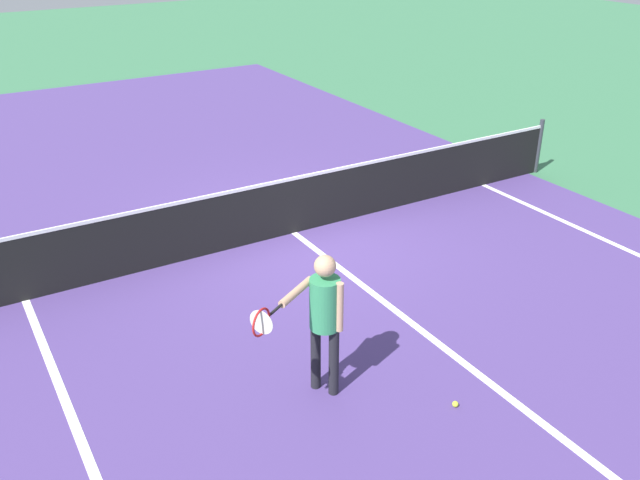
{
  "coord_description": "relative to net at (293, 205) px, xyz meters",
  "views": [
    {
      "loc": [
        -4.71,
        -8.71,
        4.73
      ],
      "look_at": [
        -0.81,
        -2.19,
        1.0
      ],
      "focal_mm": 38.01,
      "sensor_mm": 36.0,
      "label": 1
    }
  ],
  "objects": [
    {
      "name": "ground_plane",
      "position": [
        0.0,
        0.0,
        -0.49
      ],
      "size": [
        60.0,
        60.0,
        0.0
      ],
      "primitive_type": "plane",
      "color": "#38724C"
    },
    {
      "name": "net",
      "position": [
        0.0,
        0.0,
        0.0
      ],
      "size": [
        11.07,
        0.09,
        1.07
      ],
      "color": "#33383D",
      "rests_on": "ground_plane"
    },
    {
      "name": "line_center_service",
      "position": [
        0.0,
        -3.2,
        -0.49
      ],
      "size": [
        0.1,
        6.4,
        0.01
      ],
      "primitive_type": "cube",
      "color": "white",
      "rests_on": "ground_plane"
    },
    {
      "name": "court_surface_inbounds",
      "position": [
        0.0,
        0.0,
        -0.49
      ],
      "size": [
        10.62,
        24.4,
        0.0
      ],
      "primitive_type": "cube",
      "color": "#4C387A",
      "rests_on": "ground_plane"
    },
    {
      "name": "player_near",
      "position": [
        -1.66,
        -3.67,
        0.53
      ],
      "size": [
        1.15,
        0.6,
        1.65
      ],
      "color": "black",
      "rests_on": "ground_plane"
    },
    {
      "name": "tennis_ball_mid_court",
      "position": [
        -0.59,
        -4.6,
        -0.46
      ],
      "size": [
        0.07,
        0.07,
        0.07
      ],
      "primitive_type": "sphere",
      "color": "#CCE033",
      "rests_on": "ground_plane"
    }
  ]
}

